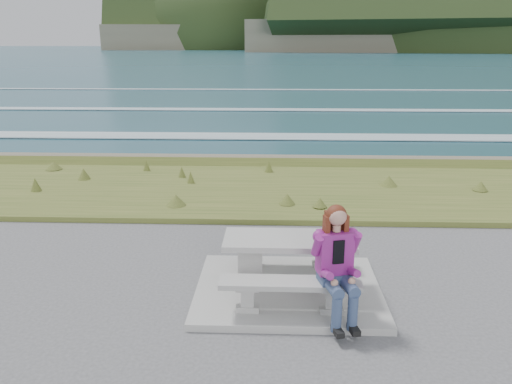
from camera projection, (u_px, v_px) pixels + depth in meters
concrete_slab at (288, 290)px, 7.10m from camera, size 2.60×2.10×0.10m
picnic_table at (289, 249)px, 6.92m from camera, size 1.80×0.75×0.75m
bench_landward at (290, 288)px, 6.31m from camera, size 1.80×0.35×0.45m
bench_seaward at (287, 245)px, 7.65m from camera, size 1.80×0.35×0.45m
grass_verge at (283, 192)px, 11.90m from camera, size 160.00×4.50×0.22m
shore_drop at (282, 164)px, 14.67m from camera, size 160.00×0.80×2.20m
ocean at (278, 128)px, 31.63m from camera, size 1600.00×1600.00×0.09m
seated_woman at (338, 280)px, 6.11m from camera, size 0.56×0.80×1.45m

